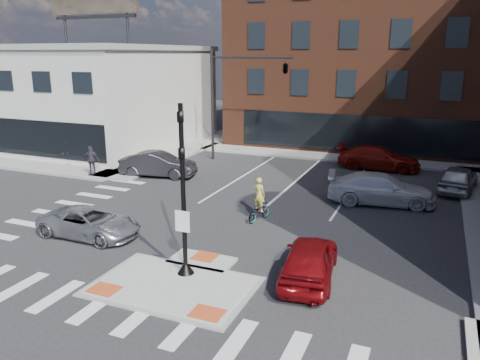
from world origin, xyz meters
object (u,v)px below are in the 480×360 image
at_px(silver_suv, 90,223).
at_px(red_sedan, 309,259).
at_px(bg_car_red, 379,158).
at_px(pedestrian_b, 91,160).
at_px(bg_car_silver, 458,178).
at_px(pedestrian_a, 66,153).
at_px(white_pickup, 381,189).
at_px(bg_car_dark, 158,164).
at_px(cyclist, 259,206).

height_order(silver_suv, red_sedan, red_sedan).
height_order(bg_car_red, pedestrian_b, pedestrian_b).
bearing_deg(silver_suv, pedestrian_b, 39.27).
distance_m(bg_car_silver, pedestrian_b, 22.29).
bearing_deg(bg_car_red, red_sedan, -179.88).
relative_size(silver_suv, pedestrian_a, 2.91).
bearing_deg(bg_car_red, white_pickup, -171.57).
distance_m(red_sedan, white_pickup, 9.92).
distance_m(red_sedan, bg_car_silver, 14.79).
bearing_deg(white_pickup, bg_car_silver, -52.90).
bearing_deg(bg_car_red, pedestrian_a, 111.24).
relative_size(silver_suv, white_pickup, 0.82).
height_order(white_pickup, bg_car_red, white_pickup).
bearing_deg(white_pickup, bg_car_red, -2.05).
relative_size(red_sedan, white_pickup, 0.79).
distance_m(silver_suv, red_sedan, 9.73).
bearing_deg(bg_car_dark, red_sedan, -139.53).
xyz_separation_m(silver_suv, pedestrian_a, (-10.34, 9.89, 0.30)).
distance_m(silver_suv, white_pickup, 14.60).
height_order(white_pickup, cyclist, cyclist).
distance_m(bg_car_dark, pedestrian_b, 4.31).
height_order(white_pickup, bg_car_silver, white_pickup).
xyz_separation_m(red_sedan, bg_car_dark, (-12.58, 10.17, 0.05)).
relative_size(bg_car_dark, bg_car_red, 0.88).
height_order(cyclist, pedestrian_b, cyclist).
distance_m(silver_suv, bg_car_dark, 10.34).
xyz_separation_m(cyclist, pedestrian_a, (-16.34, 5.18, 0.22)).
bearing_deg(bg_car_silver, bg_car_dark, 21.07).
xyz_separation_m(white_pickup, cyclist, (-4.98, -4.90, -0.09)).
xyz_separation_m(red_sedan, cyclist, (-3.71, 4.94, -0.03)).
distance_m(bg_car_silver, bg_car_red, 6.15).
distance_m(white_pickup, pedestrian_a, 21.33).
xyz_separation_m(red_sedan, pedestrian_b, (-16.56, 8.55, 0.34)).
height_order(bg_car_dark, bg_car_silver, bg_car_dark).
relative_size(white_pickup, cyclist, 2.61).
bearing_deg(bg_car_silver, pedestrian_b, 23.02).
relative_size(bg_car_silver, pedestrian_a, 2.88).
bearing_deg(bg_car_silver, red_sedan, 79.08).
distance_m(white_pickup, bg_car_red, 7.89).
relative_size(silver_suv, red_sedan, 1.04).
relative_size(white_pickup, bg_car_dark, 1.14).
height_order(bg_car_silver, cyclist, cyclist).
height_order(bg_car_dark, cyclist, cyclist).
bearing_deg(pedestrian_b, silver_suv, -62.42).
height_order(red_sedan, white_pickup, white_pickup).
xyz_separation_m(red_sedan, bg_car_red, (0.23, 17.66, 0.05)).
relative_size(bg_car_red, pedestrian_a, 3.52).
height_order(pedestrian_a, pedestrian_b, pedestrian_b).
xyz_separation_m(bg_car_silver, pedestrian_a, (-25.14, -3.76, 0.16)).
relative_size(bg_car_silver, pedestrian_b, 2.40).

